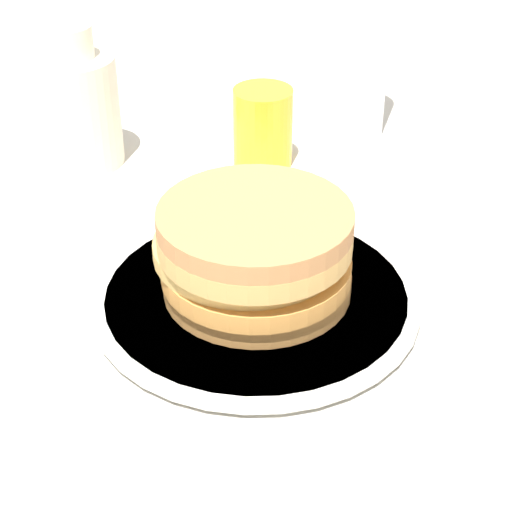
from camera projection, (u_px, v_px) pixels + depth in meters
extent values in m
plane|color=#BCB7AD|center=(248.00, 322.00, 0.67)|extent=(4.00, 4.00, 0.00)
cylinder|color=silver|center=(256.00, 298.00, 0.69)|extent=(0.24, 0.24, 0.01)
cylinder|color=silver|center=(256.00, 296.00, 0.69)|extent=(0.26, 0.26, 0.01)
cylinder|color=#BD8141|center=(252.00, 281.00, 0.68)|extent=(0.15, 0.15, 0.02)
cylinder|color=#D08C42|center=(255.00, 267.00, 0.67)|extent=(0.15, 0.15, 0.02)
cylinder|color=tan|center=(248.00, 246.00, 0.67)|extent=(0.15, 0.15, 0.01)
cylinder|color=tan|center=(260.00, 239.00, 0.65)|extent=(0.15, 0.15, 0.02)
cylinder|color=#AE7546|center=(261.00, 220.00, 0.64)|extent=(0.15, 0.15, 0.02)
cylinder|color=yellow|center=(263.00, 127.00, 0.87)|extent=(0.06, 0.06, 0.08)
cylinder|color=beige|center=(77.00, 111.00, 0.87)|extent=(0.09, 0.09, 0.11)
cylinder|color=beige|center=(69.00, 41.00, 0.83)|extent=(0.05, 0.05, 0.03)
cylinder|color=white|center=(359.00, 29.00, 0.89)|extent=(0.07, 0.07, 0.24)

